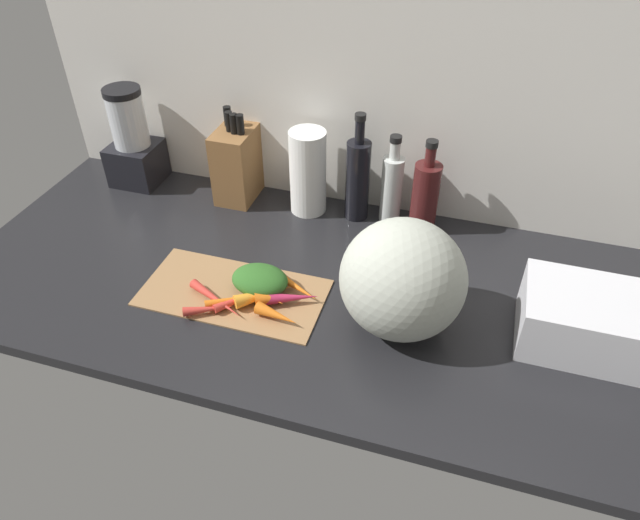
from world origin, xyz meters
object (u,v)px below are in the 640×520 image
Objects in this scene: carrot_1 at (216,299)px; winter_squash at (403,280)px; carrot_2 at (263,295)px; carrot_3 at (239,299)px; bottle_0 at (358,178)px; paper_towel_roll at (308,172)px; dish_rack at (585,320)px; carrot_6 at (277,298)px; carrot_5 at (275,315)px; blender_appliance at (133,143)px; carrot_0 at (292,285)px; carrot_9 at (208,309)px; bottle_1 at (392,186)px; bottle_2 at (425,196)px; cutting_board at (233,292)px; carrot_4 at (263,295)px; carrot_8 at (239,299)px; knife_block at (238,163)px; carrot_7 at (290,298)px.

carrot_1 is 0.62× the size of winter_squash.
carrot_2 is 1.07× the size of carrot_3.
bottle_0 is at bearing 69.01° from carrot_3.
paper_towel_roll reaches higher than carrot_1.
paper_towel_roll reaches higher than dish_rack.
winter_squash is at bearing -63.47° from bottle_0.
bottle_0 reaches higher than carrot_6.
paper_towel_roll is (-6.95, 45.60, 9.67)cm from carrot_5.
blender_appliance is at bearing 165.83° from dish_rack.
bottle_0 is (67.92, 0.79, -0.45)cm from blender_appliance.
carrot_1 reaches higher than carrot_3.
carrot_1 is 64.94cm from blender_appliance.
carrot_0 is 37.41cm from bottle_0.
paper_towel_roll is (-7.22, 34.74, 9.78)cm from carrot_0.
paper_towel_roll is 0.92× the size of dish_rack.
carrot_9 is (-10.35, -7.66, -0.56)cm from carrot_2.
bottle_1 is (22.96, 2.26, -1.70)cm from paper_towel_roll.
carrot_9 is 59.73cm from bottle_1.
carrot_3 is 0.48× the size of bottle_2.
carrot_2 is 48.04cm from bottle_1.
carrot_9 is (-2.33, -8.50, 1.51)cm from cutting_board.
paper_towel_roll is at bearing -174.38° from bottle_1.
bottle_1 is (77.06, 2.34, -2.28)cm from blender_appliance.
carrot_4 is 43.58cm from bottle_0.
carrot_4 is 0.40× the size of blender_appliance.
carrot_1 is (-15.14, -9.75, -0.27)cm from carrot_0.
carrot_3 is 67.54cm from blender_appliance.
bottle_2 is at bearing 50.64° from carrot_8.
carrot_6 is at bearing -123.14° from bottle_2.
paper_towel_roll reaches higher than carrot_6.
carrot_0 is 0.60× the size of dish_rack.
winter_squash is at bearing -35.82° from knife_block.
carrot_0 is at bearing -29.48° from blender_appliance.
winter_squash is 43.76cm from bottle_0.
bottle_0 reaches higher than carrot_8.
bottle_0 is at bearing 63.77° from cutting_board.
bottle_1 reaches higher than carrot_2.
bottle_2 is at bearing 0.26° from blender_appliance.
carrot_9 is at bearing -99.81° from paper_towel_roll.
bottle_1 is (-10.40, 40.69, -3.09)cm from winter_squash.
cutting_board is at bearing -160.39° from carrot_0.
winter_squash is at bearing 6.66° from carrot_8.
carrot_3 is 38.25cm from winter_squash.
bottle_1 is at bearing 58.10° from carrot_9.
carrot_5 is at bearing -75.59° from carrot_6.
carrot_1 is 1.50× the size of carrot_9.
bottle_2 is at bearing -1.26° from bottle_0.
cutting_board is at bearing -124.74° from bottle_1.
paper_towel_roll is at bearing 86.19° from carrot_3.
carrot_7 is at bearing 17.39° from carrot_1.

